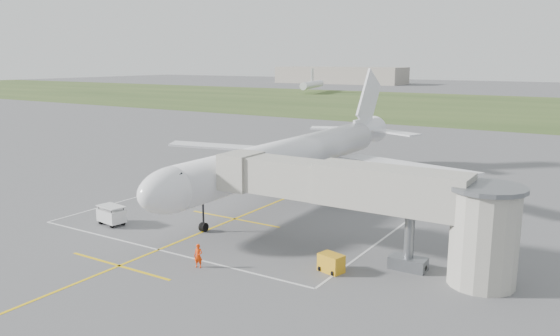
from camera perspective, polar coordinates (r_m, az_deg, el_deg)
The scene contains 11 objects.
ground at distance 59.63m, azimuth 1.00°, elevation -3.00°, with size 700.00×700.00×0.00m, color #535255.
grass_strip at distance 182.57m, azimuth 22.67°, elevation 5.81°, with size 700.00×120.00×0.02m, color #33471F.
apron_markings at distance 54.89m, azimuth -2.14°, elevation -4.27°, with size 28.20×60.00×0.01m.
airliner at distance 59.33m, azimuth 1.39°, elevation 1.26°, with size 38.93×46.75×13.52m.
jet_bridge at distance 39.93m, azimuth 10.41°, elevation -3.37°, with size 23.40×5.00×7.20m.
gpu_unit at distance 39.13m, azimuth 5.36°, elevation -9.87°, with size 1.94×1.56×1.29m.
baggage_cart at distance 51.73m, azimuth -17.20°, elevation -4.72°, with size 2.75×1.89×1.77m.
ramp_worker_nose at distance 40.06m, azimuth -8.54°, elevation -9.07°, with size 0.64×0.42×1.75m, color #F43907.
ramp_worker_wing at distance 65.53m, azimuth -7.99°, elevation -0.96°, with size 0.92×0.71×1.88m, color #F63407.
distant_hangars at distance 318.19m, azimuth 24.01°, elevation 8.62°, with size 345.00×49.00×12.00m.
distant_aircraft at distance 233.24m, azimuth 22.79°, elevation 7.69°, with size 182.29×49.12×8.85m.
Camera 1 is at (29.76, -49.52, 14.73)m, focal length 35.00 mm.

